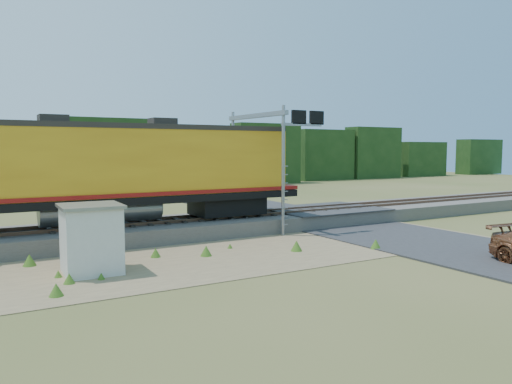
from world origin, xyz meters
TOP-DOWN VIEW (x-y plane):
  - ground at (0.00, 0.00)m, footprint 140.00×140.00m
  - ballast at (0.00, 6.00)m, footprint 70.00×5.00m
  - rails at (0.00, 6.00)m, footprint 70.00×1.54m
  - dirt_shoulder at (-2.00, 0.50)m, footprint 26.00×8.00m
  - road at (7.00, 0.74)m, footprint 7.00×66.00m
  - tree_line_north at (0.00, 38.00)m, footprint 130.00×3.00m
  - weed_clumps at (-3.50, 0.10)m, footprint 15.00×6.20m
  - locomotive at (-6.90, 6.00)m, footprint 20.89×3.19m
  - shed at (-8.40, 0.08)m, footprint 2.22×2.22m
  - signal_gantry at (2.41, 5.34)m, footprint 2.70×6.20m

SIDE VIEW (x-z plane):
  - ground at x=0.00m, z-range 0.00..0.00m
  - weed_clumps at x=-3.50m, z-range -0.28..0.28m
  - dirt_shoulder at x=-2.00m, z-range 0.00..0.03m
  - road at x=7.00m, z-range -0.34..0.52m
  - ballast at x=0.00m, z-range 0.00..0.80m
  - rails at x=0.00m, z-range 0.80..0.96m
  - shed at x=-8.40m, z-range 0.02..2.57m
  - tree_line_north at x=0.00m, z-range -0.18..6.32m
  - locomotive at x=-6.90m, z-range 0.92..6.31m
  - signal_gantry at x=2.41m, z-range 1.72..8.53m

